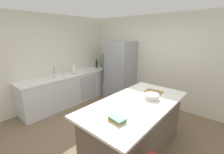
{
  "coord_description": "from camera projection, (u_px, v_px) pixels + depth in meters",
  "views": [
    {
      "loc": [
        1.76,
        -1.96,
        2.05
      ],
      "look_at": [
        -0.68,
        0.85,
        1.0
      ],
      "focal_mm": 24.31,
      "sensor_mm": 36.0,
      "label": 1
    }
  ],
  "objects": [
    {
      "name": "kitchen_island",
      "position": [
        135.0,
        126.0,
        2.71
      ],
      "size": [
        1.06,
        2.12,
        0.93
      ],
      "color": "brown",
      "rests_on": "ground_plane"
    },
    {
      "name": "vinegar_bottle",
      "position": [
        105.0,
        64.0,
        5.55
      ],
      "size": [
        0.06,
        0.06,
        0.29
      ],
      "color": "#994C23",
      "rests_on": "counter_run_left"
    },
    {
      "name": "mixing_bowl",
      "position": [
        152.0,
        96.0,
        2.72
      ],
      "size": [
        0.27,
        0.27,
        0.09
      ],
      "color": "silver",
      "rests_on": "kitchen_island"
    },
    {
      "name": "cutting_board",
      "position": [
        154.0,
        92.0,
        3.05
      ],
      "size": [
        0.35,
        0.24,
        0.02
      ],
      "color": "#9E7042",
      "rests_on": "kitchen_island"
    },
    {
      "name": "cookbook_stack",
      "position": [
        117.0,
        119.0,
        2.02
      ],
      "size": [
        0.25,
        0.18,
        0.05
      ],
      "color": "gold",
      "rests_on": "kitchen_island"
    },
    {
      "name": "counter_run_left",
      "position": [
        72.0,
        88.0,
        4.71
      ],
      "size": [
        0.66,
        3.06,
        0.9
      ],
      "color": "silver",
      "rests_on": "ground_plane"
    },
    {
      "name": "refrigerator",
      "position": [
        120.0,
        70.0,
        4.92
      ],
      "size": [
        0.85,
        0.77,
        1.85
      ],
      "color": "#93969B",
      "rests_on": "ground_plane"
    },
    {
      "name": "wall_left",
      "position": [
        45.0,
        62.0,
        4.28
      ],
      "size": [
        0.1,
        6.0,
        2.6
      ],
      "primitive_type": "cube",
      "color": "silver",
      "rests_on": "ground_plane"
    },
    {
      "name": "sink_faucet",
      "position": [
        63.0,
        70.0,
        4.41
      ],
      "size": [
        0.15,
        0.05,
        0.3
      ],
      "color": "silver",
      "rests_on": "counter_run_left"
    },
    {
      "name": "ground_plane",
      "position": [
        110.0,
        139.0,
        3.09
      ],
      "size": [
        7.2,
        7.2,
        0.0
      ],
      "primitive_type": "plane",
      "color": "#7A664C"
    },
    {
      "name": "gin_bottle",
      "position": [
        100.0,
        64.0,
        5.45
      ],
      "size": [
        0.07,
        0.07,
        0.32
      ],
      "color": "#8CB79E",
      "rests_on": "counter_run_left"
    },
    {
      "name": "wine_bottle",
      "position": [
        97.0,
        64.0,
        5.43
      ],
      "size": [
        0.07,
        0.07,
        0.32
      ],
      "color": "#19381E",
      "rests_on": "counter_run_left"
    },
    {
      "name": "syrup_bottle",
      "position": [
        101.0,
        63.0,
        5.56
      ],
      "size": [
        0.07,
        0.07,
        0.29
      ],
      "color": "#5B3319",
      "rests_on": "counter_run_left"
    },
    {
      "name": "wall_rear",
      "position": [
        161.0,
        61.0,
        4.37
      ],
      "size": [
        6.0,
        0.1,
        2.6
      ],
      "primitive_type": "cube",
      "color": "silver",
      "rests_on": "ground_plane"
    },
    {
      "name": "flower_vase",
      "position": [
        55.0,
        75.0,
        4.1
      ],
      "size": [
        0.1,
        0.1,
        0.31
      ],
      "color": "silver",
      "rests_on": "counter_run_left"
    },
    {
      "name": "paper_towel_roll",
      "position": [
        74.0,
        69.0,
        4.57
      ],
      "size": [
        0.14,
        0.14,
        0.31
      ],
      "color": "gray",
      "rests_on": "counter_run_left"
    }
  ]
}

